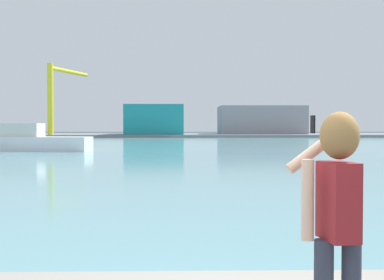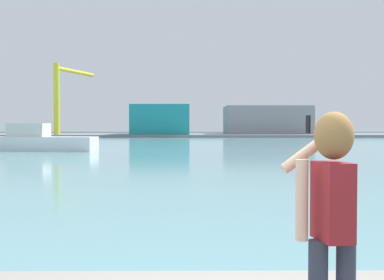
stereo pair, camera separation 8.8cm
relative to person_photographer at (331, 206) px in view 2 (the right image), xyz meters
name	(u,v)px [view 2 (the right image)]	position (x,y,z in m)	size (l,w,h in m)	color
ground_plane	(190,145)	(-0.71, 50.09, -1.52)	(220.00, 220.00, 0.00)	#334751
harbor_water	(190,144)	(-0.71, 52.09, -1.51)	(140.00, 100.00, 0.02)	#6BA8B2
far_shore_dock	(188,135)	(-0.71, 92.09, -1.29)	(140.00, 20.00, 0.46)	gray
person_photographer	(331,206)	(0.00, 0.00, 0.00)	(0.53, 0.55, 1.74)	#2D3342
boat_moored	(39,141)	(-13.03, 37.79, -0.70)	(9.02, 3.46, 2.24)	white
warehouse_left	(161,120)	(-5.71, 90.08, 1.57)	(10.29, 13.98, 5.27)	teal
warehouse_right	(266,120)	(14.17, 93.20, 1.55)	(15.76, 11.15, 5.22)	gray
port_crane	(63,89)	(-22.85, 86.83, 6.95)	(4.69, 13.42, 12.31)	yellow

